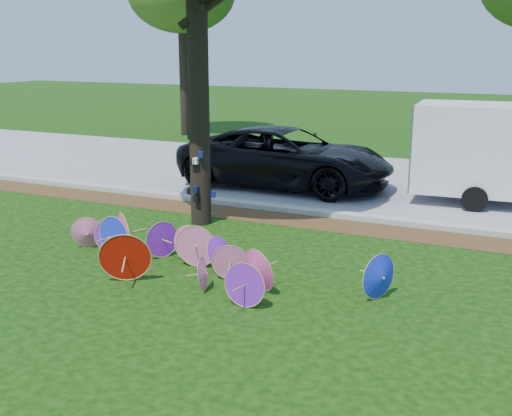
{
  "coord_description": "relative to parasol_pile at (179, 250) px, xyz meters",
  "views": [
    {
      "loc": [
        5.26,
        -8.28,
        3.81
      ],
      "look_at": [
        0.5,
        2.0,
        0.9
      ],
      "focal_mm": 45.0,
      "sensor_mm": 36.0,
      "label": 1
    }
  ],
  "objects": [
    {
      "name": "mulch_strip",
      "position": [
        0.35,
        3.83,
        -0.36
      ],
      "size": [
        90.0,
        1.0,
        0.01
      ],
      "primitive_type": "cube",
      "color": "#472D16",
      "rests_on": "ground"
    },
    {
      "name": "curb",
      "position": [
        0.35,
        4.53,
        -0.31
      ],
      "size": [
        90.0,
        0.3,
        0.12
      ],
      "primitive_type": "cube",
      "color": "#B7B5AD",
      "rests_on": "ground"
    },
    {
      "name": "black_van",
      "position": [
        -0.88,
        6.99,
        0.44
      ],
      "size": [
        5.8,
        2.7,
        1.61
      ],
      "primitive_type": "imported",
      "rotation": [
        0.0,
        0.0,
        1.57
      ],
      "color": "black",
      "rests_on": "ground"
    },
    {
      "name": "ground",
      "position": [
        0.35,
        -0.67,
        -0.37
      ],
      "size": [
        90.0,
        90.0,
        0.0
      ],
      "primitive_type": "plane",
      "color": "black",
      "rests_on": "ground"
    },
    {
      "name": "parasol_pile",
      "position": [
        0.0,
        0.0,
        0.0
      ],
      "size": [
        6.24,
        1.98,
        0.88
      ],
      "color": "purple",
      "rests_on": "ground"
    },
    {
      "name": "cargo_trailer",
      "position": [
        4.08,
        7.29,
        0.99
      ],
      "size": [
        3.13,
        2.1,
        2.71
      ],
      "primitive_type": "cube",
      "rotation": [
        0.0,
        0.0,
        0.06
      ],
      "color": "white",
      "rests_on": "ground"
    },
    {
      "name": "street",
      "position": [
        0.35,
        8.68,
        -0.36
      ],
      "size": [
        90.0,
        8.0,
        0.01
      ],
      "primitive_type": "cube",
      "color": "gray",
      "rests_on": "ground"
    }
  ]
}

